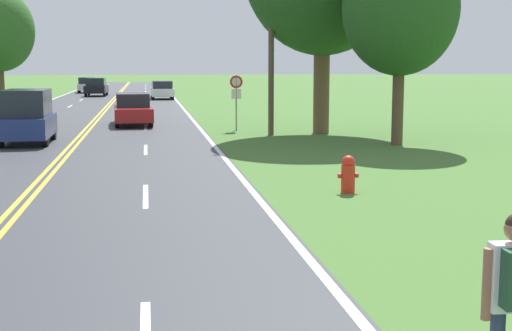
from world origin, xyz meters
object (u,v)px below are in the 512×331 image
tree_left_verge (400,9)px  car_white_van_mid_far (162,90)px  car_black_sedan_receding (96,87)px  car_silver_hatchback_distant (87,85)px  fire_hydrant (348,174)px  car_dark_blue_van_approaching (27,116)px  traffic_sign (236,89)px  car_red_sedan_mid_near (133,109)px

tree_left_verge → car_white_van_mid_far: bearing=102.4°
car_black_sedan_receding → car_silver_hatchback_distant: 8.28m
car_black_sedan_receding → car_white_van_mid_far: bearing=-136.6°
fire_hydrant → car_dark_blue_van_approaching: 15.15m
car_silver_hatchback_distant → fire_hydrant: bearing=-172.2°
traffic_sign → car_dark_blue_van_approaching: (-8.56, -4.15, -0.85)m
tree_left_verge → car_dark_blue_van_approaching: bearing=169.6°
car_silver_hatchback_distant → tree_left_verge: bearing=-165.5°
car_red_sedan_mid_near → car_white_van_mid_far: 26.06m
car_white_van_mid_far → car_silver_hatchback_distant: size_ratio=0.98×
car_red_sedan_mid_near → car_silver_hatchback_distant: car_silver_hatchback_distant is taller
car_red_sedan_mid_near → car_white_van_mid_far: size_ratio=1.21×
traffic_sign → tree_left_verge: (5.26, -6.68, 3.13)m
car_white_van_mid_far → car_black_sedan_receding: 8.97m
fire_hydrant → traffic_sign: (-0.63, 16.17, 1.44)m
car_red_sedan_mid_near → car_white_van_mid_far: car_red_sedan_mid_near is taller
fire_hydrant → car_dark_blue_van_approaching: size_ratio=0.22×
car_black_sedan_receding → car_silver_hatchback_distant: car_black_sedan_receding is taller
car_dark_blue_van_approaching → car_red_sedan_mid_near: size_ratio=0.82×
fire_hydrant → car_white_van_mid_far: size_ratio=0.22×
fire_hydrant → car_black_sedan_receding: 53.38m
car_white_van_mid_far → car_red_sedan_mid_near: bearing=-6.3°
car_white_van_mid_far → car_black_sedan_receding: (-5.98, 6.69, 0.05)m
traffic_sign → car_dark_blue_van_approaching: bearing=-154.1°
fire_hydrant → car_red_sedan_mid_near: (-5.37, 19.89, 0.34)m
car_white_van_mid_far → car_dark_blue_van_approaching: bearing=-11.7°
car_black_sedan_receding → car_red_sedan_mid_near: bearing=-171.4°
car_dark_blue_van_approaching → car_red_sedan_mid_near: car_dark_blue_van_approaching is taller
car_silver_hatchback_distant → car_white_van_mid_far: bearing=-155.6°
tree_left_verge → car_red_sedan_mid_near: size_ratio=1.54×
traffic_sign → tree_left_verge: size_ratio=0.33×
car_black_sedan_receding → tree_left_verge: bearing=-160.4°
fire_hydrant → car_red_sedan_mid_near: car_red_sedan_mid_near is taller
car_dark_blue_van_approaching → car_black_sedan_receding: car_dark_blue_van_approaching is taller
fire_hydrant → tree_left_verge: (4.63, 9.49, 4.57)m
fire_hydrant → car_silver_hatchback_distant: 61.66m
traffic_sign → car_white_van_mid_far: traffic_sign is taller
car_white_van_mid_far → car_silver_hatchback_distant: bearing=-155.2°
traffic_sign → car_red_sedan_mid_near: (-4.73, 3.71, -1.10)m
car_black_sedan_receding → traffic_sign: bearing=-164.9°
fire_hydrant → traffic_sign: traffic_sign is taller
car_dark_blue_van_approaching → car_red_sedan_mid_near: bearing=-26.6°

